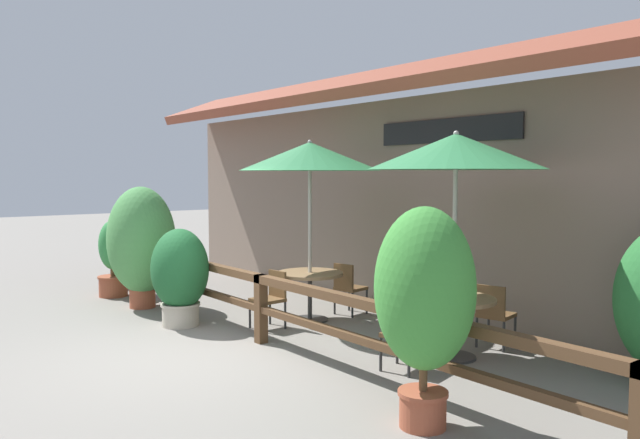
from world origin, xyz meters
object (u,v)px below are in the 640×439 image
Objects in this scene: chair_middle_wallside at (494,312)px; potted_plant_entrance_palm at (113,258)px; chair_near_wallside at (348,286)px; dining_table_near at (310,282)px; patio_umbrella_middle at (456,152)px; chair_near_streetside at (271,296)px; dining_table_middle at (453,309)px; potted_plant_tall_tropical at (180,274)px; chair_middle_streetside at (406,329)px; potted_plant_corner_fern at (424,295)px; patio_umbrella_near at (310,157)px; potted_plant_broad_leaf at (141,242)px.

chair_middle_wallside is 7.23m from potted_plant_entrance_palm.
chair_near_wallside is 4.70m from potted_plant_entrance_palm.
dining_table_near is 0.37× the size of patio_umbrella_middle.
chair_near_streetside reaches higher than dining_table_middle.
chair_middle_streetside is at bearing 17.61° from potted_plant_tall_tropical.
potted_plant_corner_fern reaches higher than dining_table_middle.
dining_table_near is 0.73× the size of potted_plant_entrance_palm.
potted_plant_corner_fern reaches higher than potted_plant_entrance_palm.
potted_plant_tall_tropical is 2.95m from potted_plant_entrance_palm.
patio_umbrella_near is at bearing -176.03° from dining_table_middle.
chair_middle_streetside is at bearing 139.11° from potted_plant_corner_fern.
dining_table_middle is 0.52× the size of potted_plant_corner_fern.
potted_plant_tall_tropical reaches higher than chair_near_streetside.
chair_near_streetside is 1.45m from potted_plant_tall_tropical.
potted_plant_tall_tropical is (-3.71, -1.96, 0.18)m from dining_table_middle.
potted_plant_broad_leaf reaches higher than dining_table_middle.
potted_plant_corner_fern reaches higher than dining_table_near.
chair_middle_streetside reaches higher than dining_table_near.
patio_umbrella_near is at bearing 153.30° from chair_middle_streetside.
patio_umbrella_middle reaches higher than potted_plant_tall_tropical.
patio_umbrella_middle is 7.18m from potted_plant_entrance_palm.
potted_plant_broad_leaf is at bearing -160.48° from patio_umbrella_middle.
potted_plant_tall_tropical is (-0.97, -1.77, 0.18)m from dining_table_near.
potted_plant_entrance_palm reaches higher than chair_near_streetside.
potted_plant_tall_tropical is (-3.71, -1.96, -1.80)m from patio_umbrella_middle.
patio_umbrella_near reaches higher than chair_near_wallside.
chair_middle_streetside is 6.70m from potted_plant_entrance_palm.
dining_table_near is 0.52× the size of potted_plant_corner_fern.
chair_near_wallside is at bearing 84.41° from chair_near_streetside.
patio_umbrella_middle is at bearing 16.22° from potted_plant_entrance_palm.
chair_near_streetside is at bearing -161.02° from dining_table_middle.
chair_middle_streetside is (2.62, -1.36, 0.00)m from chair_near_wallside.
potted_plant_entrance_palm is (-6.60, -1.14, 0.25)m from chair_middle_streetside.
chair_near_streetside and chair_middle_streetside have the same top height.
chair_near_streetside is (0.01, -0.75, -2.12)m from patio_umbrella_near.
chair_near_wallside is 0.42× the size of potted_plant_corner_fern.
dining_table_near and dining_table_middle have the same top height.
chair_middle_streetside is at bearing 9.79° from potted_plant_entrance_palm.
potted_plant_tall_tropical is at bearing 23.64° from chair_middle_wallside.
potted_plant_entrance_palm is at bearing 179.57° from potted_plant_tall_tropical.
dining_table_middle is 0.81m from chair_middle_wallside.
potted_plant_entrance_palm is (-6.69, -2.73, 0.25)m from chair_middle_wallside.
patio_umbrella_middle is 2.26m from chair_middle_wallside.
chair_middle_streetside is at bearing 73.98° from chair_middle_wallside.
potted_plant_broad_leaf reaches higher than potted_plant_entrance_palm.
chair_middle_streetside is at bearing 11.72° from potted_plant_broad_leaf.
potted_plant_broad_leaf is (-2.67, -2.45, 0.67)m from chair_near_wallside.
potted_plant_broad_leaf reaches higher than chair_middle_streetside.
patio_umbrella_near is 1.00× the size of patio_umbrella_middle.
potted_plant_entrance_palm is (-7.90, -0.01, -0.49)m from potted_plant_corner_fern.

